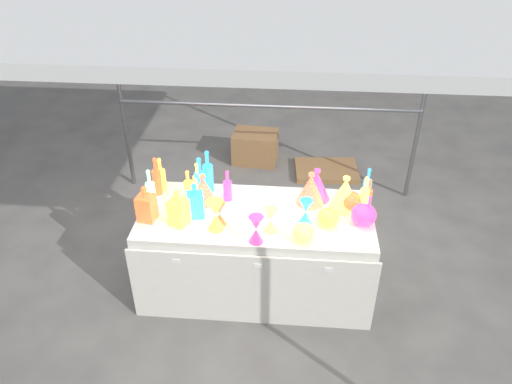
# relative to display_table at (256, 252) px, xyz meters

# --- Properties ---
(ground) EXTENTS (80.00, 80.00, 0.00)m
(ground) POSITION_rel_display_table_xyz_m (-0.00, 0.01, -0.37)
(ground) COLOR slate
(ground) RESTS_ON ground
(display_table) EXTENTS (1.84, 0.83, 0.75)m
(display_table) POSITION_rel_display_table_xyz_m (0.00, 0.00, 0.00)
(display_table) COLOR white
(display_table) RESTS_ON ground
(cardboard_box_closed) EXTENTS (0.54, 0.42, 0.37)m
(cardboard_box_closed) POSITION_rel_display_table_xyz_m (-0.18, 2.13, -0.19)
(cardboard_box_closed) COLOR olive
(cardboard_box_closed) RESTS_ON ground
(cardboard_box_flat) EXTENTS (0.75, 0.55, 0.06)m
(cardboard_box_flat) POSITION_rel_display_table_xyz_m (0.66, 1.92, -0.34)
(cardboard_box_flat) COLOR olive
(cardboard_box_flat) RESTS_ON ground
(bottle_0) EXTENTS (0.07, 0.07, 0.27)m
(bottle_0) POSITION_rel_display_table_xyz_m (-0.55, 0.16, 0.51)
(bottle_0) COLOR #F71732
(bottle_0) RESTS_ON display_table
(bottle_1) EXTENTS (0.11, 0.11, 0.37)m
(bottle_1) POSITION_rel_display_table_xyz_m (-0.42, 0.31, 0.56)
(bottle_1) COLOR #18882D
(bottle_1) RESTS_ON display_table
(bottle_2) EXTENTS (0.08, 0.08, 0.33)m
(bottle_2) POSITION_rel_display_table_xyz_m (-0.82, 0.23, 0.54)
(bottle_2) COLOR orange
(bottle_2) RESTS_ON display_table
(bottle_3) EXTENTS (0.08, 0.08, 0.27)m
(bottle_3) POSITION_rel_display_table_xyz_m (-0.24, 0.18, 0.51)
(bottle_3) COLOR #1A509C
(bottle_3) RESTS_ON display_table
(bottle_4) EXTENTS (0.08, 0.08, 0.33)m
(bottle_4) POSITION_rel_display_table_xyz_m (-0.47, 0.18, 0.54)
(bottle_4) COLOR #13617B
(bottle_4) RESTS_ON display_table
(bottle_5) EXTENTS (0.09, 0.09, 0.33)m
(bottle_5) POSITION_rel_display_table_xyz_m (-0.82, 0.04, 0.54)
(bottle_5) COLOR #D82B8F
(bottle_5) RESTS_ON display_table
(bottle_6) EXTENTS (0.10, 0.10, 0.30)m
(bottle_6) POSITION_rel_display_table_xyz_m (-0.80, 0.28, 0.52)
(bottle_6) COLOR #F71732
(bottle_6) RESTS_ON display_table
(bottle_7) EXTENTS (0.11, 0.11, 0.38)m
(bottle_7) POSITION_rel_display_table_xyz_m (-0.46, 0.18, 0.56)
(bottle_7) COLOR #18882D
(bottle_7) RESTS_ON display_table
(decanter_0) EXTENTS (0.17, 0.17, 0.30)m
(decanter_0) POSITION_rel_display_table_xyz_m (-0.56, -0.16, 0.52)
(decanter_0) COLOR #F71732
(decanter_0) RESTS_ON display_table
(decanter_1) EXTENTS (0.14, 0.14, 0.29)m
(decanter_1) POSITION_rel_display_table_xyz_m (-0.81, -0.13, 0.52)
(decanter_1) COLOR orange
(decanter_1) RESTS_ON display_table
(decanter_2) EXTENTS (0.15, 0.15, 0.29)m
(decanter_2) POSITION_rel_display_table_xyz_m (-0.46, -0.05, 0.52)
(decanter_2) COLOR #18882D
(decanter_2) RESTS_ON display_table
(hourglass_0) EXTENTS (0.10, 0.10, 0.19)m
(hourglass_0) POSITION_rel_display_table_xyz_m (-0.26, -0.14, 0.47)
(hourglass_0) COLOR orange
(hourglass_0) RESTS_ON display_table
(hourglass_1) EXTENTS (0.11, 0.11, 0.22)m
(hourglass_1) POSITION_rel_display_table_xyz_m (0.03, -0.33, 0.48)
(hourglass_1) COLOR #1A509C
(hourglass_1) RESTS_ON display_table
(hourglass_2) EXTENTS (0.13, 0.13, 0.19)m
(hourglass_2) POSITION_rel_display_table_xyz_m (0.12, -0.19, 0.47)
(hourglass_2) COLOR #13617B
(hourglass_2) RESTS_ON display_table
(hourglass_3) EXTENTS (0.12, 0.12, 0.20)m
(hourglass_3) POSITION_rel_display_table_xyz_m (-0.10, -0.10, 0.47)
(hourglass_3) COLOR #D82B8F
(hourglass_3) RESTS_ON display_table
(hourglass_4) EXTENTS (0.16, 0.16, 0.25)m
(hourglass_4) POSITION_rel_display_table_xyz_m (-0.28, -0.20, 0.50)
(hourglass_4) COLOR #F71732
(hourglass_4) RESTS_ON display_table
(hourglass_5) EXTENTS (0.12, 0.12, 0.21)m
(hourglass_5) POSITION_rel_display_table_xyz_m (0.38, -0.08, 0.48)
(hourglass_5) COLOR #18882D
(hourglass_5) RESTS_ON display_table
(globe_0) EXTENTS (0.18, 0.18, 0.13)m
(globe_0) POSITION_rel_display_table_xyz_m (0.54, -0.10, 0.44)
(globe_0) COLOR #F71732
(globe_0) RESTS_ON display_table
(globe_1) EXTENTS (0.21, 0.21, 0.13)m
(globe_1) POSITION_rel_display_table_xyz_m (0.36, -0.30, 0.44)
(globe_1) COLOR #13617B
(globe_1) RESTS_ON display_table
(globe_2) EXTENTS (0.18, 0.18, 0.14)m
(globe_2) POSITION_rel_display_table_xyz_m (0.73, 0.12, 0.45)
(globe_2) COLOR orange
(globe_2) RESTS_ON display_table
(globe_3) EXTENTS (0.22, 0.22, 0.15)m
(globe_3) POSITION_rel_display_table_xyz_m (0.80, -0.06, 0.45)
(globe_3) COLOR #1A509C
(globe_3) RESTS_ON display_table
(lampshade_0) EXTENTS (0.23, 0.23, 0.25)m
(lampshade_0) POSITION_rel_display_table_xyz_m (-0.43, 0.14, 0.50)
(lampshade_0) COLOR gold
(lampshade_0) RESTS_ON display_table
(lampshade_1) EXTENTS (0.30, 0.30, 0.27)m
(lampshade_1) POSITION_rel_display_table_xyz_m (0.42, 0.20, 0.51)
(lampshade_1) COLOR gold
(lampshade_1) RESTS_ON display_table
(lampshade_2) EXTENTS (0.24, 0.24, 0.27)m
(lampshade_2) POSITION_rel_display_table_xyz_m (0.46, 0.26, 0.51)
(lampshade_2) COLOR #1A509C
(lampshade_2) RESTS_ON display_table
(lampshade_3) EXTENTS (0.25, 0.25, 0.28)m
(lampshade_3) POSITION_rel_display_table_xyz_m (0.68, 0.15, 0.52)
(lampshade_3) COLOR #13617B
(lampshade_3) RESTS_ON display_table
(bottle_8) EXTENTS (0.07, 0.07, 0.30)m
(bottle_8) POSITION_rel_display_table_xyz_m (0.86, 0.26, 0.53)
(bottle_8) COLOR #18882D
(bottle_8) RESTS_ON display_table
(bottle_9) EXTENTS (0.07, 0.07, 0.26)m
(bottle_9) POSITION_rel_display_table_xyz_m (0.86, 0.16, 0.51)
(bottle_9) COLOR orange
(bottle_9) RESTS_ON display_table
(bottle_10) EXTENTS (0.08, 0.08, 0.26)m
(bottle_10) POSITION_rel_display_table_xyz_m (0.83, -0.07, 0.51)
(bottle_10) COLOR #1A509C
(bottle_10) RESTS_ON display_table
(bottle_11) EXTENTS (0.09, 0.09, 0.31)m
(bottle_11) POSITION_rel_display_table_xyz_m (0.82, 0.12, 0.53)
(bottle_11) COLOR #13617B
(bottle_11) RESTS_ON display_table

